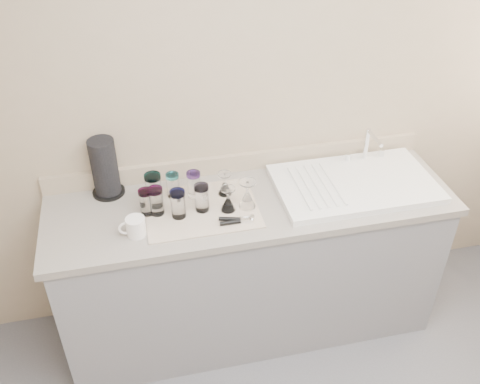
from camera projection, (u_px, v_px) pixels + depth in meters
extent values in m
cube|color=tan|center=(239.00, 111.00, 2.72)|extent=(3.50, 0.04, 2.50)
cube|color=slate|center=(251.00, 268.00, 2.96)|extent=(2.00, 0.60, 0.86)
cube|color=gray|center=(252.00, 204.00, 2.70)|extent=(2.06, 0.62, 0.04)
cube|color=white|center=(354.00, 184.00, 2.78)|extent=(0.82, 0.50, 0.03)
cylinder|color=silver|center=(367.00, 144.00, 2.90)|extent=(0.02, 0.02, 0.18)
cylinder|color=silver|center=(375.00, 138.00, 2.79)|extent=(0.02, 0.16, 0.02)
cylinder|color=silver|center=(348.00, 157.00, 2.92)|extent=(0.03, 0.03, 0.04)
cylinder|color=silver|center=(382.00, 153.00, 2.96)|extent=(0.03, 0.03, 0.04)
cube|color=beige|center=(201.00, 209.00, 2.63)|extent=(0.55, 0.42, 0.01)
cylinder|color=white|center=(154.00, 190.00, 2.63)|extent=(0.08, 0.08, 0.14)
cylinder|color=teal|center=(152.00, 177.00, 2.58)|extent=(0.08, 0.08, 0.02)
cylinder|color=white|center=(173.00, 187.00, 2.67)|extent=(0.06, 0.06, 0.12)
cylinder|color=#3BB3BF|center=(172.00, 176.00, 2.63)|extent=(0.07, 0.07, 0.02)
cylinder|color=white|center=(194.00, 186.00, 2.67)|extent=(0.07, 0.07, 0.12)
cylinder|color=#5E369C|center=(193.00, 174.00, 2.63)|extent=(0.07, 0.07, 0.02)
cylinder|color=white|center=(156.00, 202.00, 2.56)|extent=(0.07, 0.07, 0.13)
cylinder|color=#C51EA1|center=(155.00, 190.00, 2.51)|extent=(0.07, 0.07, 0.02)
cylinder|color=white|center=(178.00, 205.00, 2.54)|extent=(0.07, 0.07, 0.13)
cylinder|color=#1B25BA|center=(177.00, 193.00, 2.50)|extent=(0.07, 0.07, 0.02)
cylinder|color=white|center=(202.00, 199.00, 2.58)|extent=(0.07, 0.07, 0.12)
cylinder|color=#958ACF|center=(201.00, 187.00, 2.54)|extent=(0.07, 0.07, 0.02)
cylinder|color=white|center=(146.00, 203.00, 2.56)|extent=(0.06, 0.06, 0.12)
cylinder|color=#C61A7F|center=(145.00, 192.00, 2.52)|extent=(0.07, 0.07, 0.02)
cone|color=white|center=(225.00, 188.00, 2.71)|extent=(0.07, 0.07, 0.06)
cylinder|color=white|center=(225.00, 179.00, 2.67)|extent=(0.01, 0.01, 0.05)
cylinder|color=white|center=(225.00, 174.00, 2.65)|extent=(0.07, 0.07, 0.01)
cone|color=white|center=(228.00, 204.00, 2.60)|extent=(0.07, 0.07, 0.07)
cylinder|color=white|center=(228.00, 194.00, 2.56)|extent=(0.01, 0.01, 0.05)
cylinder|color=white|center=(228.00, 189.00, 2.54)|extent=(0.07, 0.07, 0.01)
cone|color=white|center=(247.00, 200.00, 2.62)|extent=(0.08, 0.08, 0.08)
cylinder|color=white|center=(247.00, 188.00, 2.58)|extent=(0.01, 0.01, 0.06)
cylinder|color=white|center=(247.00, 182.00, 2.55)|extent=(0.08, 0.08, 0.01)
cube|color=silver|center=(247.00, 220.00, 2.53)|extent=(0.07, 0.04, 0.02)
cylinder|color=black|center=(233.00, 222.00, 2.52)|extent=(0.13, 0.02, 0.02)
cylinder|color=black|center=(232.00, 219.00, 2.54)|extent=(0.13, 0.05, 0.02)
cylinder|color=white|center=(136.00, 227.00, 2.45)|extent=(0.09, 0.09, 0.09)
torus|color=white|center=(126.00, 228.00, 2.44)|extent=(0.07, 0.01, 0.07)
cylinder|color=black|center=(109.00, 192.00, 2.74)|extent=(0.16, 0.16, 0.01)
cylinder|color=black|center=(104.00, 167.00, 2.65)|extent=(0.13, 0.13, 0.30)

